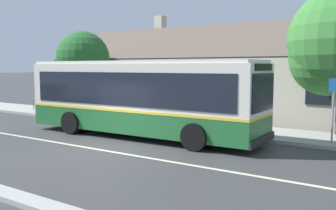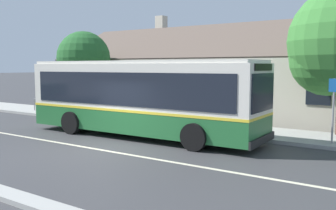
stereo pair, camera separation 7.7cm
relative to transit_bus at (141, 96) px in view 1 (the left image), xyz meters
name	(u,v)px [view 1 (the left image)]	position (x,y,z in m)	size (l,w,h in m)	color
ground_plane	(96,149)	(0.19, -2.90, -1.73)	(300.00, 300.00, 0.00)	#38383A
sidewalk_far	(183,125)	(0.19, 3.10, -1.65)	(60.00, 3.00, 0.15)	#9E9E99
lane_divider_stripe	(96,149)	(0.19, -2.90, -1.72)	(60.00, 0.16, 0.01)	beige
community_building	(221,83)	(-1.37, 10.66, 0.12)	(21.58, 10.39, 6.86)	beige
transit_bus	(141,96)	(0.00, 0.00, 0.00)	(10.72, 2.92, 3.22)	#236633
bench_by_building	(72,107)	(-7.16, 2.56, -1.15)	(1.73, 0.51, 0.94)	brown
bench_down_street	(134,113)	(-2.45, 2.54, -1.15)	(1.87, 0.51, 0.94)	brown
street_tree_secondary	(83,58)	(-7.50, 3.86, 1.75)	(3.26, 3.26, 5.13)	#4C3828
bus_stop_sign	(333,103)	(7.23, 2.09, -0.09)	(0.36, 0.07, 2.40)	gray
bike_rack	(39,103)	(-10.32, 2.67, -1.04)	(1.16, 0.06, 0.78)	slate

